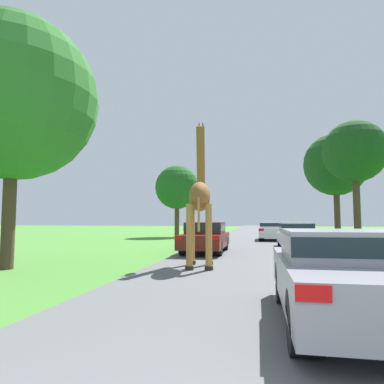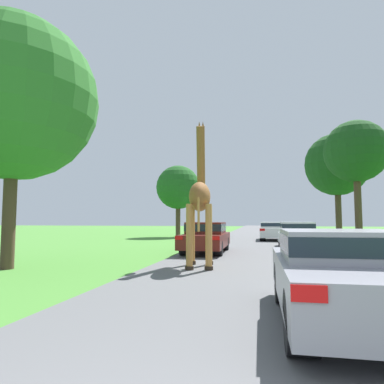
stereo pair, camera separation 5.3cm
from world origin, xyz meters
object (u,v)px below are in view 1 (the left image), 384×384
(car_queue_right, at_px, (272,230))
(tree_left_edge, at_px, (355,152))
(tree_mid_field, at_px, (336,165))
(tree_centre_back, at_px, (177,188))
(car_lead_maroon, at_px, (343,273))
(car_far_ahead, at_px, (206,236))
(car_queue_left, at_px, (296,234))
(giraffe_near_road, at_px, (200,198))
(tree_far_right, at_px, (14,99))

(car_queue_right, height_order, tree_left_edge, tree_left_edge)
(tree_left_edge, distance_m, tree_mid_field, 6.60)
(car_queue_right, relative_size, tree_mid_field, 0.50)
(tree_centre_back, bearing_deg, tree_mid_field, 1.63)
(car_queue_right, bearing_deg, car_lead_maroon, -89.55)
(car_far_ahead, bearing_deg, car_queue_right, 72.03)
(car_queue_left, height_order, tree_mid_field, tree_mid_field)
(giraffe_near_road, distance_m, tree_mid_field, 20.71)
(car_lead_maroon, xyz_separation_m, car_far_ahead, (-3.49, 10.19, 0.01))
(tree_centre_back, bearing_deg, car_queue_right, -23.17)
(car_far_ahead, height_order, tree_mid_field, tree_mid_field)
(car_far_ahead, relative_size, tree_left_edge, 0.60)
(giraffe_near_road, distance_m, car_lead_maroon, 6.47)
(car_queue_right, height_order, tree_far_right, tree_far_right)
(car_queue_left, distance_m, car_far_ahead, 5.39)
(car_queue_right, xyz_separation_m, tree_centre_back, (-7.91, 3.39, 3.59))
(car_lead_maroon, bearing_deg, tree_centre_back, 108.69)
(tree_far_right, bearing_deg, car_queue_right, 63.11)
(tree_far_right, bearing_deg, giraffe_near_road, 16.53)
(car_lead_maroon, bearing_deg, tree_far_right, 155.41)
(car_far_ahead, height_order, tree_far_right, tree_far_right)
(car_far_ahead, xyz_separation_m, tree_centre_back, (-4.58, 13.66, 3.57))
(tree_left_edge, bearing_deg, car_far_ahead, -138.51)
(tree_left_edge, relative_size, tree_mid_field, 0.91)
(giraffe_near_road, height_order, tree_far_right, tree_far_right)
(tree_mid_field, bearing_deg, car_queue_right, -144.80)
(car_lead_maroon, distance_m, tree_left_edge, 18.98)
(giraffe_near_road, relative_size, car_lead_maroon, 1.24)
(car_far_ahead, bearing_deg, tree_centre_back, 108.53)
(car_queue_left, xyz_separation_m, tree_left_edge, (4.12, 4.18, 5.01))
(tree_centre_back, bearing_deg, giraffe_near_road, -74.43)
(car_queue_right, distance_m, car_queue_left, 7.07)
(car_lead_maroon, bearing_deg, car_queue_left, 86.58)
(tree_left_edge, bearing_deg, car_queue_left, -134.57)
(car_lead_maroon, bearing_deg, giraffe_near_road, 118.10)
(tree_left_edge, bearing_deg, tree_mid_field, 87.80)
(car_lead_maroon, height_order, car_queue_right, car_lead_maroon)
(giraffe_near_road, distance_m, tree_centre_back, 19.10)
(tree_left_edge, bearing_deg, tree_far_right, -134.48)
(car_lead_maroon, distance_m, tree_centre_back, 25.43)
(car_far_ahead, bearing_deg, car_lead_maroon, -71.09)
(car_queue_right, xyz_separation_m, car_far_ahead, (-3.33, -10.27, 0.03))
(tree_centre_back, height_order, tree_far_right, tree_far_right)
(tree_mid_field, bearing_deg, car_far_ahead, -121.69)
(car_lead_maroon, height_order, tree_left_edge, tree_left_edge)
(car_far_ahead, bearing_deg, tree_left_edge, 41.49)
(giraffe_near_road, xyz_separation_m, car_queue_right, (2.81, 14.89, -1.46))
(car_queue_left, distance_m, tree_far_right, 14.10)
(car_queue_left, relative_size, tree_left_edge, 0.53)
(tree_far_right, relative_size, tree_mid_field, 0.91)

